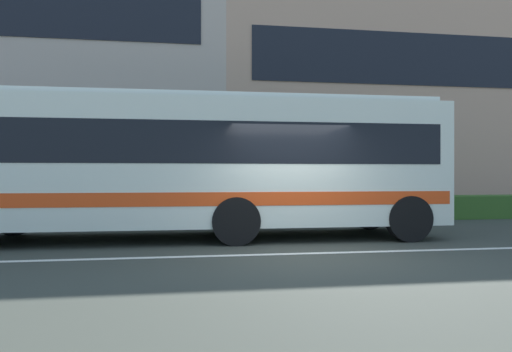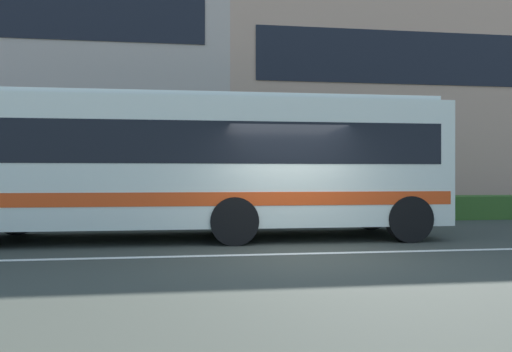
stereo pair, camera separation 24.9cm
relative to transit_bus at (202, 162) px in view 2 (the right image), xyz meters
name	(u,v)px [view 2 (the right image)]	position (x,y,z in m)	size (l,w,h in m)	color
ground_plane	(302,254)	(1.81, -2.31, -1.76)	(160.00, 160.00, 0.00)	#373B33
lane_centre_line	(302,254)	(1.81, -2.31, -1.75)	(60.00, 0.16, 0.01)	silver
hedge_row_far	(346,208)	(4.64, 3.63, -1.38)	(19.09, 1.10, 0.76)	#396224
apartment_block_right	(454,103)	(13.37, 12.01, 3.53)	(24.49, 10.67, 10.57)	tan
transit_bus	(202,162)	(0.00, 0.00, 0.00)	(10.93, 2.68, 3.19)	silver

